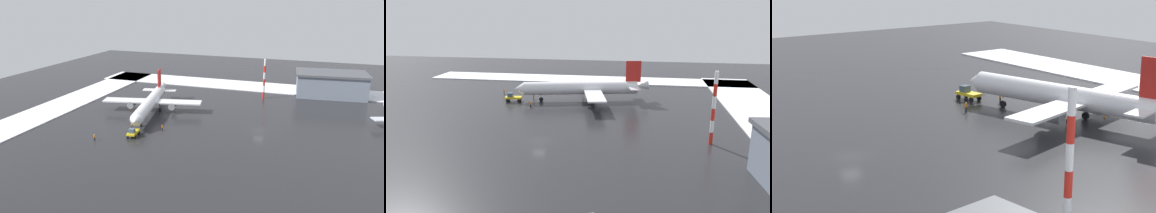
{
  "view_description": "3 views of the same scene",
  "coord_description": "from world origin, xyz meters",
  "views": [
    {
      "loc": [
        -15.01,
        97.83,
        36.39
      ],
      "look_at": [
        19.9,
        -0.77,
        4.69
      ],
      "focal_mm": 35.0,
      "sensor_mm": 36.0,
      "label": 1
    },
    {
      "loc": [
        -67.85,
        -19.29,
        25.7
      ],
      "look_at": [
        14.62,
        -5.49,
        3.61
      ],
      "focal_mm": 35.0,
      "sensor_mm": 36.0,
      "label": 2
    },
    {
      "loc": [
        -30.5,
        -65.51,
        24.38
      ],
      "look_at": [
        16.03,
        -2.63,
        4.7
      ],
      "focal_mm": 55.0,
      "sensor_mm": 36.0,
      "label": 3
    }
  ],
  "objects": [
    {
      "name": "antenna_mast",
      "position": [
        4.18,
        -33.44,
        7.18
      ],
      "size": [
        0.7,
        0.7,
        14.35
      ],
      "color": "red",
      "rests_on": "ground_plane"
    },
    {
      "name": "traffic_cone_near_nose",
      "position": [
        42.22,
        -4.04,
        0.28
      ],
      "size": [
        0.36,
        0.36,
        0.55
      ],
      "primitive_type": "cone",
      "color": "orange",
      "rests_on": "ground_plane"
    },
    {
      "name": "cargo_hangar",
      "position": [
        -18.42,
        -45.47,
        4.44
      ],
      "size": [
        26.33,
        17.33,
        8.8
      ],
      "rotation": [
        0.0,
        0.0,
        0.1
      ],
      "color": "slate",
      "rests_on": "ground_plane"
    },
    {
      "name": "snow_bank_far",
      "position": [
        0.0,
        -50.0,
        0.13
      ],
      "size": [
        152.0,
        16.0,
        0.26
      ],
      "primitive_type": "cube",
      "color": "white",
      "rests_on": "ground_plane"
    },
    {
      "name": "snow_bank_right",
      "position": [
        67.0,
        0.0,
        0.13
      ],
      "size": [
        14.0,
        116.0,
        0.26
      ],
      "primitive_type": "cube",
      "color": "white",
      "rests_on": "ground_plane"
    },
    {
      "name": "airplane_parked_portside",
      "position": [
        34.77,
        -3.8,
        3.74
      ],
      "size": [
        31.67,
        37.81,
        11.32
      ],
      "rotation": [
        0.0,
        0.0,
        1.79
      ],
      "color": "white",
      "rests_on": "ground_plane"
    },
    {
      "name": "ground_crew_beside_wing",
      "position": [
        33.74,
        10.71,
        0.97
      ],
      "size": [
        0.36,
        0.36,
        1.71
      ],
      "rotation": [
        0.0,
        0.0,
        1.94
      ],
      "color": "black",
      "rests_on": "ground_plane"
    },
    {
      "name": "traffic_cone_mid_line",
      "position": [
        40.62,
        -6.78,
        0.28
      ],
      "size": [
        0.36,
        0.36,
        0.55
      ],
      "primitive_type": "cone",
      "color": "orange",
      "rests_on": "ground_plane"
    },
    {
      "name": "ground_crew_near_tug",
      "position": [
        25.12,
        9.09,
        0.97
      ],
      "size": [
        0.36,
        0.36,
        1.71
      ],
      "rotation": [
        0.0,
        0.0,
        4.18
      ],
      "color": "black",
      "rests_on": "ground_plane"
    },
    {
      "name": "pushback_tug",
      "position": [
        30.58,
        15.93,
        1.28
      ],
      "size": [
        2.86,
        4.86,
        2.5
      ],
      "rotation": [
        0.0,
        0.0,
        1.71
      ],
      "color": "gold",
      "rests_on": "ground_plane"
    },
    {
      "name": "ground_plane",
      "position": [
        0.0,
        0.0,
        0.0
      ],
      "size": [
        240.0,
        240.0,
        0.0
      ],
      "primitive_type": "plane",
      "color": "#232326"
    },
    {
      "name": "ground_crew_mid_apron",
      "position": [
        38.71,
        21.52,
        0.97
      ],
      "size": [
        0.36,
        0.36,
        1.71
      ],
      "rotation": [
        0.0,
        0.0,
        4.99
      ],
      "color": "black",
      "rests_on": "ground_plane"
    }
  ]
}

